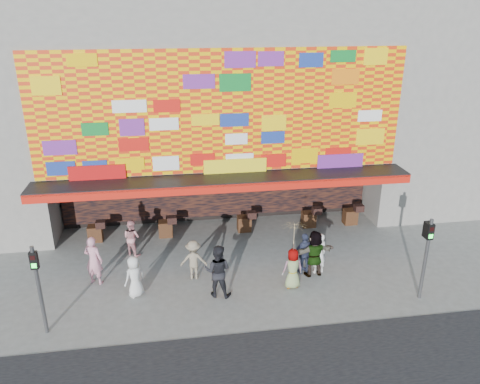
{
  "coord_description": "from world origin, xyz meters",
  "views": [
    {
      "loc": [
        -2.06,
        -14.2,
        9.4
      ],
      "look_at": [
        0.41,
        2.0,
        2.93
      ],
      "focal_mm": 35.0,
      "sensor_mm": 36.0,
      "label": 1
    }
  ],
  "objects_px": {
    "signal_left": "(38,281)",
    "ped_e": "(305,253)",
    "ped_f": "(314,253)",
    "ped_g": "(293,268)",
    "ped_a": "(135,277)",
    "ped_d": "(194,260)",
    "signal_right": "(427,250)",
    "ped_c": "(218,271)",
    "parasol": "(294,234)",
    "ped_i": "(132,238)",
    "ped_h": "(319,253)",
    "ped_b": "(94,260)"
  },
  "relations": [
    {
      "from": "ped_c",
      "to": "ped_h",
      "type": "height_order",
      "value": "ped_c"
    },
    {
      "from": "ped_e",
      "to": "ped_f",
      "type": "xyz_separation_m",
      "value": [
        0.31,
        -0.22,
        0.09
      ]
    },
    {
      "from": "signal_right",
      "to": "ped_e",
      "type": "bearing_deg",
      "value": 147.66
    },
    {
      "from": "ped_i",
      "to": "signal_left",
      "type": "bearing_deg",
      "value": 101.98
    },
    {
      "from": "ped_g",
      "to": "ped_e",
      "type": "bearing_deg",
      "value": -132.57
    },
    {
      "from": "ped_e",
      "to": "parasol",
      "type": "bearing_deg",
      "value": 35.65
    },
    {
      "from": "ped_a",
      "to": "ped_b",
      "type": "xyz_separation_m",
      "value": [
        -1.49,
        1.04,
        0.18
      ]
    },
    {
      "from": "signal_right",
      "to": "ped_f",
      "type": "bearing_deg",
      "value": 148.04
    },
    {
      "from": "signal_left",
      "to": "ped_e",
      "type": "xyz_separation_m",
      "value": [
        8.88,
        2.23,
        -1.04
      ]
    },
    {
      "from": "signal_right",
      "to": "ped_g",
      "type": "distance_m",
      "value": 4.56
    },
    {
      "from": "ped_a",
      "to": "ped_d",
      "type": "distance_m",
      "value": 2.25
    },
    {
      "from": "ped_d",
      "to": "ped_g",
      "type": "relative_size",
      "value": 1.01
    },
    {
      "from": "parasol",
      "to": "ped_e",
      "type": "bearing_deg",
      "value": 52.27
    },
    {
      "from": "signal_right",
      "to": "ped_c",
      "type": "height_order",
      "value": "signal_right"
    },
    {
      "from": "ped_e",
      "to": "ped_a",
      "type": "bearing_deg",
      "value": -10.99
    },
    {
      "from": "ped_g",
      "to": "ped_h",
      "type": "height_order",
      "value": "ped_h"
    },
    {
      "from": "ped_a",
      "to": "ped_e",
      "type": "xyz_separation_m",
      "value": [
        6.24,
        0.62,
        0.06
      ]
    },
    {
      "from": "ped_e",
      "to": "ped_i",
      "type": "bearing_deg",
      "value": -36.89
    },
    {
      "from": "ped_h",
      "to": "parasol",
      "type": "xyz_separation_m",
      "value": [
        -1.23,
        -0.83,
        1.3
      ]
    },
    {
      "from": "ped_d",
      "to": "ped_c",
      "type": "bearing_deg",
      "value": 128.03
    },
    {
      "from": "ped_i",
      "to": "parasol",
      "type": "height_order",
      "value": "parasol"
    },
    {
      "from": "ped_g",
      "to": "parasol",
      "type": "height_order",
      "value": "parasol"
    },
    {
      "from": "ped_c",
      "to": "ped_b",
      "type": "bearing_deg",
      "value": -0.22
    },
    {
      "from": "ped_b",
      "to": "parasol",
      "type": "xyz_separation_m",
      "value": [
        7.03,
        -1.33,
        1.18
      ]
    },
    {
      "from": "signal_left",
      "to": "ped_h",
      "type": "xyz_separation_m",
      "value": [
        9.41,
        2.15,
        -1.05
      ]
    },
    {
      "from": "ped_c",
      "to": "ped_g",
      "type": "bearing_deg",
      "value": -159.88
    },
    {
      "from": "ped_b",
      "to": "ped_f",
      "type": "distance_m",
      "value": 8.06
    },
    {
      "from": "ped_e",
      "to": "ped_f",
      "type": "distance_m",
      "value": 0.39
    },
    {
      "from": "ped_f",
      "to": "parasol",
      "type": "distance_m",
      "value": 1.72
    },
    {
      "from": "ped_e",
      "to": "signal_right",
      "type": "bearing_deg",
      "value": 131.04
    },
    {
      "from": "ped_a",
      "to": "parasol",
      "type": "xyz_separation_m",
      "value": [
        5.54,
        -0.29,
        1.36
      ]
    },
    {
      "from": "signal_left",
      "to": "signal_right",
      "type": "xyz_separation_m",
      "value": [
        12.4,
        0.0,
        0.0
      ]
    },
    {
      "from": "signal_right",
      "to": "ped_a",
      "type": "xyz_separation_m",
      "value": [
        -9.76,
        1.61,
        -1.1
      ]
    },
    {
      "from": "ped_e",
      "to": "ped_i",
      "type": "xyz_separation_m",
      "value": [
        -6.52,
        2.41,
        -0.06
      ]
    },
    {
      "from": "ped_a",
      "to": "ped_e",
      "type": "bearing_deg",
      "value": 148.23
    },
    {
      "from": "ped_c",
      "to": "parasol",
      "type": "distance_m",
      "value": 2.93
    },
    {
      "from": "ped_f",
      "to": "ped_g",
      "type": "height_order",
      "value": "ped_f"
    },
    {
      "from": "ped_a",
      "to": "ped_d",
      "type": "relative_size",
      "value": 1.0
    },
    {
      "from": "ped_d",
      "to": "ped_f",
      "type": "xyz_separation_m",
      "value": [
        4.46,
        -0.45,
        0.14
      ]
    },
    {
      "from": "ped_a",
      "to": "signal_left",
      "type": "bearing_deg",
      "value": -5.98
    },
    {
      "from": "signal_left",
      "to": "ped_d",
      "type": "bearing_deg",
      "value": 27.47
    },
    {
      "from": "ped_f",
      "to": "ped_e",
      "type": "bearing_deg",
      "value": -42.86
    },
    {
      "from": "ped_c",
      "to": "ped_i",
      "type": "distance_m",
      "value": 4.63
    },
    {
      "from": "ped_a",
      "to": "ped_e",
      "type": "height_order",
      "value": "ped_e"
    },
    {
      "from": "signal_left",
      "to": "ped_e",
      "type": "height_order",
      "value": "signal_left"
    },
    {
      "from": "ped_g",
      "to": "ped_h",
      "type": "xyz_separation_m",
      "value": [
        1.23,
        0.83,
        0.06
      ]
    },
    {
      "from": "ped_d",
      "to": "ped_f",
      "type": "relative_size",
      "value": 0.85
    },
    {
      "from": "ped_d",
      "to": "parasol",
      "type": "distance_m",
      "value": 3.88
    },
    {
      "from": "ped_f",
      "to": "parasol",
      "type": "xyz_separation_m",
      "value": [
        -1.01,
        -0.68,
        1.21
      ]
    },
    {
      "from": "ped_f",
      "to": "ped_d",
      "type": "bearing_deg",
      "value": -12.47
    }
  ]
}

